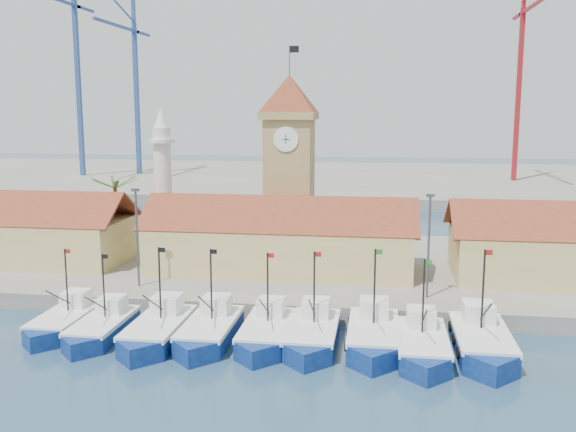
% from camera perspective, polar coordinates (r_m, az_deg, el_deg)
% --- Properties ---
extents(ground, '(400.00, 400.00, 0.00)m').
position_cam_1_polar(ground, '(47.12, -4.47, -12.43)').
color(ground, navy).
rests_on(ground, ground).
extents(quay, '(140.00, 32.00, 1.50)m').
position_cam_1_polar(quay, '(69.40, -0.11, -4.56)').
color(quay, gray).
rests_on(quay, ground).
extents(terminal, '(240.00, 80.00, 2.00)m').
position_cam_1_polar(terminal, '(153.82, 4.57, 3.24)').
color(terminal, gray).
rests_on(terminal, ground).
extents(boat_0, '(3.36, 9.21, 6.97)m').
position_cam_1_polar(boat_0, '(54.82, -19.31, -8.97)').
color(boat_0, navy).
rests_on(boat_0, ground).
extents(boat_1, '(3.32, 9.10, 6.89)m').
position_cam_1_polar(boat_1, '(52.43, -16.28, -9.66)').
color(boat_1, navy).
rests_on(boat_1, ground).
extents(boat_2, '(3.68, 10.09, 7.63)m').
position_cam_1_polar(boat_2, '(50.57, -11.55, -10.09)').
color(boat_2, navy).
rests_on(boat_2, ground).
extents(boat_3, '(3.62, 9.90, 7.49)m').
position_cam_1_polar(boat_3, '(49.93, -7.04, -10.24)').
color(boat_3, navy).
rests_on(boat_3, ground).
extents(boat_4, '(3.51, 9.61, 7.27)m').
position_cam_1_polar(boat_4, '(49.26, -1.98, -10.48)').
color(boat_4, navy).
rests_on(boat_4, ground).
extents(boat_5, '(3.61, 9.88, 7.47)m').
position_cam_1_polar(boat_5, '(48.81, 2.20, -10.65)').
color(boat_5, navy).
rests_on(boat_5, ground).
extents(boat_6, '(3.75, 10.26, 7.77)m').
position_cam_1_polar(boat_6, '(48.80, 7.59, -10.69)').
color(boat_6, navy).
rests_on(boat_6, ground).
extents(boat_7, '(3.58, 9.80, 7.42)m').
position_cam_1_polar(boat_7, '(47.65, 11.86, -11.37)').
color(boat_7, navy).
rests_on(boat_7, ground).
extents(boat_8, '(3.88, 10.64, 8.05)m').
position_cam_1_polar(boat_8, '(49.13, 16.90, -10.86)').
color(boat_8, navy).
rests_on(boat_8, ground).
extents(hall_center, '(27.04, 10.13, 7.61)m').
position_cam_1_polar(hall_center, '(64.81, -0.63, -2.63)').
color(hall_center, '#D2BF73').
rests_on(hall_center, quay).
extents(clock_tower, '(5.80, 5.80, 22.70)m').
position_cam_1_polar(clock_tower, '(69.54, 0.13, 4.84)').
color(clock_tower, tan).
rests_on(clock_tower, quay).
extents(minaret, '(3.00, 3.00, 16.30)m').
position_cam_1_polar(minaret, '(75.26, -11.05, 3.31)').
color(minaret, silver).
rests_on(minaret, quay).
extents(palm_tree, '(5.60, 5.03, 8.39)m').
position_cam_1_polar(palm_tree, '(75.66, -15.04, 0.53)').
color(palm_tree, brown).
rests_on(palm_tree, quay).
extents(lamp_posts, '(80.70, 0.25, 9.03)m').
position_cam_1_polar(lamp_posts, '(56.50, -1.39, -1.85)').
color(lamp_posts, '#3F3F44').
rests_on(lamp_posts, quay).
extents(crane_blue_far, '(1.00, 34.27, 47.25)m').
position_cam_1_polar(crane_blue_far, '(160.03, -18.47, 12.83)').
color(crane_blue_far, navy).
rests_on(crane_blue_far, terminal).
extents(crane_blue_near, '(1.00, 31.82, 42.03)m').
position_cam_1_polar(crane_blue_near, '(160.72, -13.54, 11.94)').
color(crane_blue_near, navy).
rests_on(crane_blue_near, terminal).
extents(crane_red_right, '(1.00, 33.67, 44.02)m').
position_cam_1_polar(crane_red_right, '(149.29, 20.04, 12.33)').
color(crane_red_right, maroon).
rests_on(crane_red_right, terminal).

